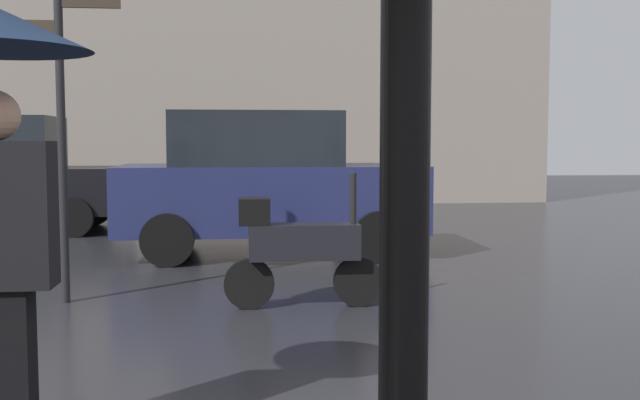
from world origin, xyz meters
name	(u,v)px	position (x,y,z in m)	size (l,w,h in m)	color
parked_scooter	(299,247)	(0.18, 4.50, 0.56)	(1.46, 0.32, 1.23)	black
parked_car_right	(267,182)	(0.02, 7.84, 0.97)	(4.01, 2.02, 1.91)	#1E234C
street_signpost	(61,104)	(-1.99, 4.97, 1.87)	(1.08, 0.08, 3.09)	black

